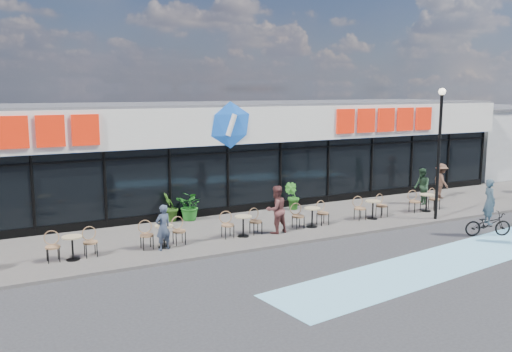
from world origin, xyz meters
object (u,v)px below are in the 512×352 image
Objects in this scene: patron_left at (163,227)px; pedestrian_a at (422,186)px; patron_right at (276,210)px; potted_plant_right at (292,196)px; lamp_post at (439,142)px; potted_plant_left at (170,207)px; potted_plant_mid at (191,206)px; cyclist_b at (488,217)px; pedestrian_b at (441,181)px.

patron_left is 12.58m from pedestrian_a.
potted_plant_right is at bearing -138.05° from patron_right.
lamp_post is at bearing -10.77° from pedestrian_a.
potted_plant_left reaches higher than potted_plant_right.
patron_right is at bearing -57.62° from potted_plant_mid.
pedestrian_b is at bearing 58.67° from cyclist_b.
lamp_post reaches higher than patron_left.
patron_right reaches higher than potted_plant_mid.
potted_plant_mid is at bearing -141.04° from patron_left.
patron_left is (-10.95, 0.93, -2.33)m from lamp_post.
potted_plant_mid is 1.02× the size of potted_plant_right.
patron_right reaches higher than potted_plant_left.
lamp_post is at bearing 157.25° from patron_left.
lamp_post is 2.48× the size of cyclist_b.
lamp_post is 3.62m from pedestrian_a.
pedestrian_a reaches higher than potted_plant_right.
pedestrian_b is 6.38m from cyclist_b.
potted_plant_left is 0.70× the size of pedestrian_b.
potted_plant_left is 0.71× the size of pedestrian_a.
lamp_post is 3.49m from cyclist_b.
cyclist_b reaches higher than pedestrian_b.
pedestrian_a is at bearing -17.29° from potted_plant_right.
patron_right is 8.36m from pedestrian_a.
patron_right is 1.05× the size of pedestrian_b.
patron_right is 0.83× the size of cyclist_b.
lamp_post is 7.14m from patron_right.
patron_right is at bearing 171.08° from lamp_post.
pedestrian_b is (3.35, 2.99, -2.24)m from lamp_post.
potted_plant_left is at bearing -59.02° from patron_right.
potted_plant_mid is at bearing 142.54° from cyclist_b.
pedestrian_a is (10.30, -1.90, 0.23)m from potted_plant_mid.
pedestrian_a is at bearing 72.73° from cyclist_b.
patron_left is at bearing 175.17° from lamp_post.
potted_plant_left is 12.97m from pedestrian_b.
patron_right is (2.05, -3.23, 0.28)m from potted_plant_mid.
cyclist_b is at bearing -89.11° from lamp_post.
pedestrian_b is at bearing -6.11° from potted_plant_mid.
pedestrian_b is (12.89, -1.46, 0.25)m from potted_plant_left.
lamp_post reaches higher than patron_right.
patron_left is at bearing -7.02° from patron_right.
pedestrian_b is at bearing 41.68° from lamp_post.
pedestrian_b reaches higher than potted_plant_left.
pedestrian_b is at bearing -177.89° from patron_right.
potted_plant_right is at bearing -172.41° from patron_left.
lamp_post is 3.18× the size of pedestrian_a.
potted_plant_right is at bearing -1.54° from potted_plant_mid.
pedestrian_a is (5.71, -1.78, 0.24)m from potted_plant_right.
lamp_post is at bearing -26.05° from potted_plant_mid.
potted_plant_mid is (-8.76, 4.28, -2.49)m from lamp_post.
pedestrian_a is at bearing -10.57° from potted_plant_left.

